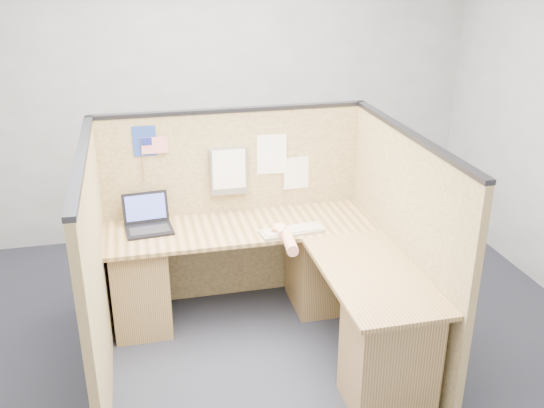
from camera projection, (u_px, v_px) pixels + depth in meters
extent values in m
plane|color=#21222F|center=(261.00, 365.00, 4.08)|extent=(5.00, 5.00, 0.00)
plane|color=gray|center=(209.00, 91.00, 5.57)|extent=(5.00, 0.00, 5.00)
cube|color=brown|center=(233.00, 207.00, 4.70)|extent=(2.05, 0.05, 1.50)
cube|color=#232328|center=(231.00, 110.00, 4.40)|extent=(2.05, 0.06, 0.03)
cube|color=brown|center=(96.00, 277.00, 3.68)|extent=(0.05, 1.80, 1.50)
cube|color=#232328|center=(81.00, 157.00, 3.38)|extent=(0.06, 1.80, 0.03)
cube|color=brown|center=(402.00, 244.00, 4.10)|extent=(0.05, 1.80, 1.50)
cube|color=#232328|center=(412.00, 134.00, 3.80)|extent=(0.06, 1.80, 0.03)
cube|color=brown|center=(241.00, 228.00, 4.42)|extent=(1.95, 0.60, 0.03)
cube|color=brown|center=(373.00, 275.00, 3.77)|extent=(0.60, 1.15, 0.03)
cube|color=brown|center=(141.00, 283.00, 4.40)|extent=(0.40, 0.50, 0.70)
cube|color=brown|center=(318.00, 263.00, 4.68)|extent=(0.40, 0.50, 0.70)
cube|color=brown|center=(389.00, 354.00, 3.62)|extent=(0.50, 0.40, 0.70)
cube|color=black|center=(149.00, 230.00, 4.32)|extent=(0.35, 0.27, 0.02)
cube|color=black|center=(147.00, 207.00, 4.42)|extent=(0.33, 0.10, 0.22)
cube|color=#343E8A|center=(147.00, 207.00, 4.41)|extent=(0.29, 0.08, 0.18)
cube|color=gray|center=(292.00, 231.00, 4.30)|extent=(0.47, 0.21, 0.02)
cube|color=silver|center=(292.00, 229.00, 4.29)|extent=(0.43, 0.17, 0.01)
ellipsoid|color=silver|center=(279.00, 231.00, 4.27)|extent=(0.12, 0.08, 0.05)
ellipsoid|color=tan|center=(280.00, 228.00, 4.26)|extent=(0.10, 0.12, 0.05)
cylinder|color=tan|center=(282.00, 233.00, 4.21)|extent=(0.07, 0.05, 0.07)
cylinder|color=tan|center=(290.00, 243.00, 4.07)|extent=(0.11, 0.30, 0.09)
cube|color=navy|center=(144.00, 141.00, 4.31)|extent=(0.17, 0.00, 0.22)
cylinder|color=olive|center=(143.00, 160.00, 4.35)|extent=(0.01, 0.01, 0.33)
cube|color=red|center=(155.00, 145.00, 4.33)|extent=(0.19, 0.00, 0.12)
cube|color=navy|center=(146.00, 142.00, 4.30)|extent=(0.07, 0.00, 0.06)
cube|color=slate|center=(229.00, 171.00, 4.52)|extent=(0.28, 0.05, 0.36)
cube|color=white|center=(229.00, 169.00, 4.49)|extent=(0.25, 0.01, 0.30)
cube|color=white|center=(271.00, 154.00, 4.57)|extent=(0.24, 0.02, 0.31)
cube|color=white|center=(296.00, 173.00, 4.68)|extent=(0.20, 0.02, 0.25)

